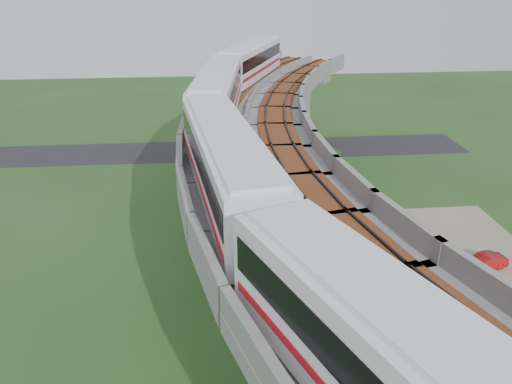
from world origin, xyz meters
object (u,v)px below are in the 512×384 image
at_px(car_red, 484,262).
at_px(car_dark, 415,264).
at_px(metro_train, 256,123).
at_px(car_white, 475,319).

xyz_separation_m(car_red, car_dark, (-5.33, 0.18, -0.06)).
relative_size(metro_train, car_red, 17.39).
bearing_deg(car_red, car_white, -43.25).
height_order(metro_train, car_white, metro_train).
bearing_deg(car_red, metro_train, -96.60).
bearing_deg(metro_train, car_red, 4.36).
relative_size(car_white, car_red, 1.13).
xyz_separation_m(car_white, car_dark, (-1.18, 6.75, -0.15)).
xyz_separation_m(metro_train, car_red, (17.52, 1.34, -11.69)).
distance_m(metro_train, car_white, 18.45).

